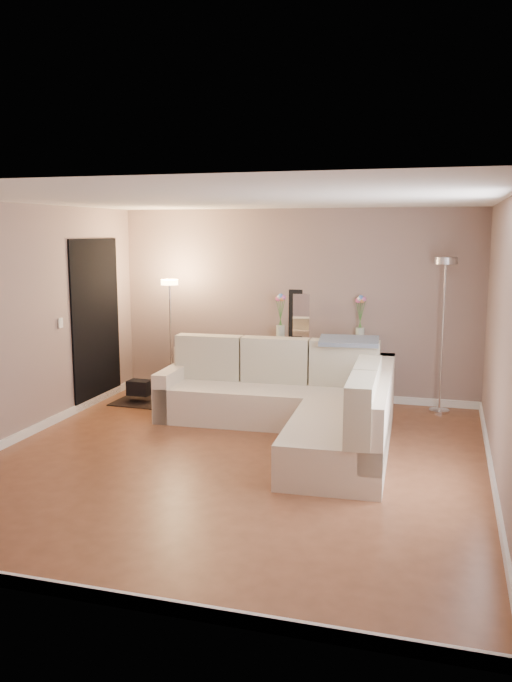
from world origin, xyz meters
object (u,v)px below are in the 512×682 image
(console_table, at_px, (313,369))
(floor_lamp_lit, at_px, (170,315))
(sectional_sofa, at_px, (299,402))
(floor_lamp_unlit, at_px, (444,304))

(console_table, distance_m, floor_lamp_lit, 2.10)
(console_table, xyz_separation_m, floor_lamp_lit, (-1.94, -0.37, 0.72))
(sectional_sofa, distance_m, console_table, 1.54)
(console_table, distance_m, floor_lamp_unlit, 1.94)
(sectional_sofa, bearing_deg, console_table, 95.19)
(sectional_sofa, relative_size, floor_lamp_lit, 1.78)
(console_table, bearing_deg, sectional_sofa, -84.81)
(floor_lamp_lit, xyz_separation_m, floor_lamp_unlit, (3.62, 0.21, 0.24))
(sectional_sofa, xyz_separation_m, console_table, (-0.14, 1.53, 0.08))
(sectional_sofa, distance_m, floor_lamp_unlit, 2.31)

